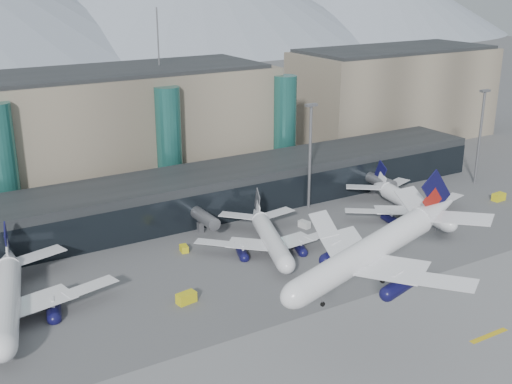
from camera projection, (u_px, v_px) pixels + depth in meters
ground at (330, 328)px, 103.75m from camera, size 900.00×900.00×0.00m
runway_strip at (394, 374)px, 91.60m from camera, size 400.00×40.00×0.04m
runway_markings at (394, 374)px, 91.59m from camera, size 128.00×1.00×0.02m
concourse at (179, 198)px, 148.90m from camera, size 170.00×27.00×10.00m
terminal_main at (32, 138)px, 159.44m from camera, size 130.00×30.00×31.00m
terminal_east at (393, 94)px, 218.11m from camera, size 70.00×30.00×31.00m
teal_towers at (91, 153)px, 151.85m from camera, size 116.40×19.40×46.00m
lightmast_mid at (310, 150)px, 152.64m from camera, size 3.00×1.20×25.60m
lightmast_right at (480, 132)px, 170.61m from camera, size 3.00×1.20×25.60m
hero_jet at (380, 240)px, 92.15m from camera, size 33.74×34.58×11.14m
jet_parked_left at (6, 286)px, 107.36m from camera, size 37.91×38.92×12.51m
jet_parked_mid at (268, 230)px, 132.73m from camera, size 30.75×32.66×10.50m
jet_parked_right at (407, 197)px, 151.74m from camera, size 34.11×34.45×11.14m
veh_b at (184, 249)px, 131.84m from camera, size 1.81×2.55×1.35m
veh_c at (358, 245)px, 132.93m from camera, size 3.61×2.16×1.92m
veh_e at (499, 197)px, 161.46m from camera, size 3.49×2.11×1.92m
veh_g at (304, 224)px, 144.32m from camera, size 2.11×2.93×1.54m
veh_h at (186, 298)px, 111.30m from camera, size 3.66×2.31×1.89m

